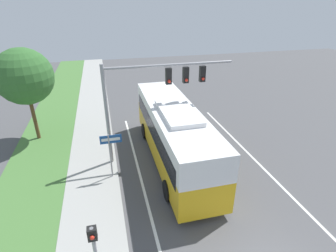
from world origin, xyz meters
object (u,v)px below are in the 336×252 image
object	(u,v)px
bus	(174,131)
signal_gantry	(153,89)
street_sign	(111,148)
pedestrian_signal	(95,250)

from	to	relation	value
bus	signal_gantry	distance (m)	2.78
street_sign	bus	bearing A→B (deg)	13.18
bus	signal_gantry	size ratio (longest dim) A/B	1.45
bus	street_sign	distance (m)	3.82
bus	pedestrian_signal	distance (m)	8.53
signal_gantry	pedestrian_signal	xyz separation A→B (m)	(-3.47, -7.85, -2.48)
signal_gantry	pedestrian_signal	bearing A→B (deg)	-113.85
bus	pedestrian_signal	size ratio (longest dim) A/B	3.65
pedestrian_signal	street_sign	world-z (taller)	pedestrian_signal
signal_gantry	street_sign	size ratio (longest dim) A/B	2.71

